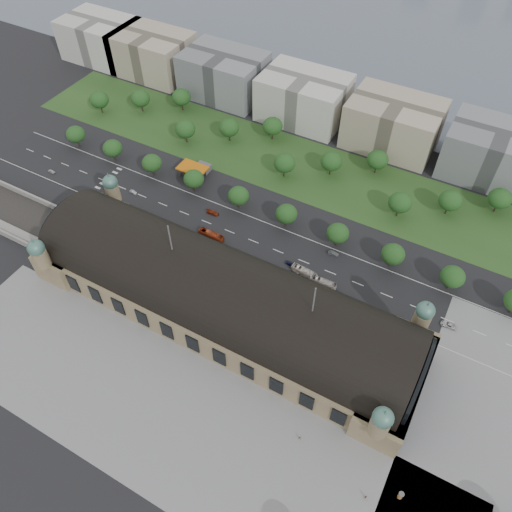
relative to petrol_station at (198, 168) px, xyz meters
The scene contains 55 objects.
ground 84.71m from the petrol_station, 50.45° to the right, with size 900.00×900.00×0.00m, color black.
station 84.98m from the petrol_station, 50.45° to the right, with size 150.00×48.40×44.30m.
track_cutting 87.79m from the petrol_station, 129.73° to the right, with size 70.00×24.00×3.10m.
plaza_south 126.63m from the petrol_station, 59.68° to the right, with size 190.00×48.00×0.12m, color gray.
plaza_east 169.97m from the petrol_station, 22.59° to the right, with size 56.00×100.00×0.12m, color gray.
road_slab 43.62m from the petrol_station, 38.82° to the right, with size 260.00×26.00×0.10m, color black.
grass_belt 47.86m from the petrol_station, 35.47° to the left, with size 300.00×45.00×0.10m, color #2A4E1F.
petrol_station is the anchor object (origin of this frame).
lake 238.90m from the petrol_station, 76.96° to the left, with size 700.00×320.00×0.08m, color slate.
office_0 134.70m from the petrol_station, 149.75° to the left, with size 45.00×32.00×24.00m, color silver.
office_1 102.26m from the petrol_station, 138.33° to the left, with size 45.00×32.00×24.00m, color #BCAD93.
office_2 73.13m from the petrol_station, 111.07° to the left, with size 45.00×32.00×24.00m, color gray.
office_3 72.38m from the petrol_station, 70.56° to the left, with size 45.00×32.00×24.00m, color silver.
office_4 100.64m from the petrol_station, 42.50° to the left, with size 45.00×32.00×24.00m, color #BCAD93.
office_5 141.49m from the petrol_station, 28.66° to the left, with size 45.00×32.00×24.00m, color gray.
tree_row_0 67.38m from the petrol_station, 169.47° to the right, with size 9.60×9.60×11.52m.
tree_row_1 44.08m from the petrol_station, 163.73° to the right, with size 9.60×9.60×11.52m.
tree_row_2 22.32m from the petrol_station, 145.83° to the right, with size 9.60×9.60×11.52m.
tree_row_3 14.35m from the petrol_station, 64.33° to the right, with size 9.60×9.60×11.52m.
tree_row_4 32.64m from the petrol_station, 22.33° to the right, with size 9.60×9.60×11.52m.
tree_row_5 55.47m from the petrol_station, 12.84° to the right, with size 9.60×9.60×11.52m.
tree_row_6 78.99m from the petrol_station, ahead, with size 9.60×9.60×11.52m.
tree_row_7 102.74m from the petrol_station, ahead, with size 9.60×9.60×11.52m.
tree_row_8 126.58m from the petrol_station, ahead, with size 9.60×9.60×11.52m.
tree_belt_0 78.30m from the petrol_station, 166.89° to the left, with size 10.40×10.40×12.48m.
tree_belt_1 64.57m from the petrol_station, 152.50° to the left, with size 10.40×10.40×12.48m.
tree_belt_2 56.72m from the petrol_station, 132.40° to the left, with size 10.40×10.40×12.48m.
tree_belt_3 26.54m from the petrol_station, 137.15° to the left, with size 10.40×10.40×12.48m.
tree_belt_4 30.15m from the petrol_station, 90.18° to the left, with size 10.40×10.40×12.48m.
tree_belt_5 46.08m from the petrol_station, 65.62° to the left, with size 10.40×10.40×12.48m.
tree_belt_6 42.15m from the petrol_station, 25.05° to the left, with size 10.40×10.40×12.48m.
tree_belt_7 64.40m from the petrol_station, 27.57° to the left, with size 10.40×10.40×12.48m.
tree_belt_8 86.76m from the petrol_station, 28.79° to the left, with size 10.40×10.40×12.48m.
tree_belt_9 96.68m from the petrol_station, 10.57° to the left, with size 10.40×10.40×12.48m.
tree_belt_10 117.83m from the petrol_station, 14.62° to the left, with size 10.40×10.40×12.48m.
tree_belt_11 139.39m from the petrol_station, 17.43° to the left, with size 10.40×10.40×12.48m.
traffic_car_0 72.59m from the petrol_station, 151.18° to the right, with size 1.59×3.95×1.35m, color silver.
traffic_car_1 33.56m from the petrol_station, 124.54° to the right, with size 1.35×3.86×1.27m, color #999CA2.
traffic_car_3 30.41m from the petrol_station, 44.88° to the right, with size 2.28×5.61×1.63m, color maroon.
traffic_car_4 72.29m from the petrol_station, 25.82° to the right, with size 1.51×3.74×1.28m, color #191948.
traffic_car_5 81.05m from the petrol_station, 12.65° to the right, with size 1.55×4.44×1.46m, color #56595D.
traffic_car_6 134.17m from the petrol_station, 12.85° to the right, with size 2.67×5.79×1.61m, color silver.
parked_car_0 43.41m from the petrol_station, 99.72° to the right, with size 1.51×4.33×1.43m, color black.
parked_car_1 43.94m from the petrol_station, 97.43° to the right, with size 2.57×5.58×1.55m, color maroon.
parked_car_2 41.90m from the petrol_station, 105.66° to the right, with size 1.93×4.74×1.38m, color navy.
parked_car_3 45.22m from the petrol_station, 64.73° to the right, with size 1.51×3.76×1.28m, color #5A5C62.
parked_car_4 49.70m from the petrol_station, 54.23° to the right, with size 1.62×4.65×1.53m, color #B8B8BA.
parked_car_5 41.85m from the petrol_station, 75.54° to the right, with size 2.37×5.15×1.43m, color #979AA0.
parked_car_6 57.05m from the petrol_station, 50.97° to the right, with size 2.14×5.25×1.52m, color black.
bus_west 44.89m from the petrol_station, 49.90° to the right, with size 2.77×11.86×3.30m, color #B13E1C.
bus_mid 80.03m from the petrol_station, 24.58° to the right, with size 2.62×11.18×3.11m, color silver.
bus_east 88.86m from the petrol_station, 23.02° to the right, with size 2.60×11.11×3.09m, color beige.
advertising_column 165.08m from the petrol_station, 35.79° to the right, with size 1.67×1.67×3.17m.
pedestrian_0 138.58m from the petrol_station, 43.45° to the right, with size 0.87×0.50×1.78m, color gray.
pedestrian_1 161.22m from the petrol_station, 39.09° to the right, with size 0.71×0.47×1.95m, color gray.
Camera 1 is at (63.50, -89.26, 158.25)m, focal length 35.00 mm.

